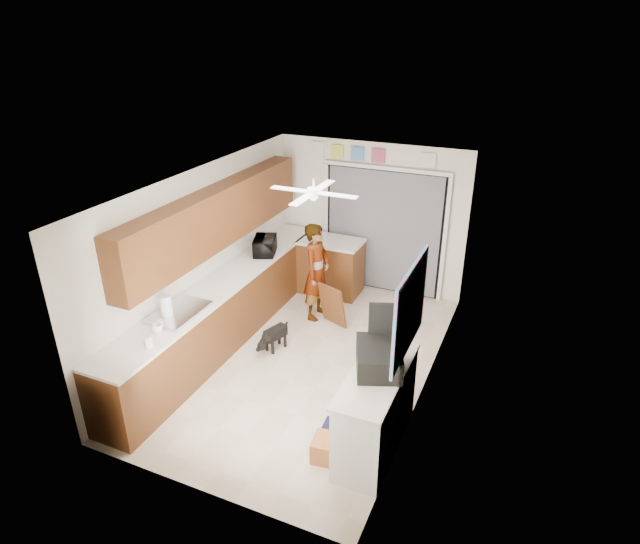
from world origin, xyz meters
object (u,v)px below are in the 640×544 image
(man, at_px, (317,272))
(suitcase, at_px, (379,358))
(cardboard_box, at_px, (332,450))
(microwave, at_px, (265,246))
(navy_crate, at_px, (339,437))
(dog, at_px, (276,337))
(paper_towel_roll, at_px, (166,307))
(cup, at_px, (157,328))

(man, bearing_deg, suitcase, -140.37)
(cardboard_box, bearing_deg, microwave, 129.79)
(microwave, bearing_deg, navy_crate, -159.00)
(suitcase, relative_size, cardboard_box, 1.51)
(microwave, bearing_deg, cardboard_box, -161.42)
(dog, bearing_deg, cardboard_box, -28.52)
(paper_towel_roll, relative_size, cardboard_box, 0.74)
(cup, distance_m, suitcase, 2.60)
(paper_towel_roll, bearing_deg, suitcase, 0.38)
(paper_towel_roll, relative_size, suitcase, 0.49)
(paper_towel_roll, distance_m, dog, 1.70)
(paper_towel_roll, bearing_deg, microwave, 86.52)
(man, bearing_deg, cup, 163.68)
(suitcase, distance_m, dog, 2.35)
(suitcase, bearing_deg, man, 105.60)
(cardboard_box, height_order, man, man)
(cup, xyz_separation_m, paper_towel_roll, (-0.10, 0.31, 0.10))
(dog, bearing_deg, suitcase, -13.64)
(navy_crate, bearing_deg, microwave, 132.21)
(suitcase, bearing_deg, cup, 165.92)
(navy_crate, xyz_separation_m, dog, (-1.53, 1.42, 0.07))
(navy_crate, relative_size, dog, 0.79)
(cup, xyz_separation_m, suitcase, (2.58, 0.33, 0.08))
(microwave, distance_m, paper_towel_roll, 2.22)
(cup, height_order, cardboard_box, cup)
(cardboard_box, bearing_deg, paper_towel_roll, 168.98)
(suitcase, bearing_deg, paper_towel_roll, 158.98)
(navy_crate, bearing_deg, suitcase, 39.04)
(cup, bearing_deg, paper_towel_roll, 108.26)
(cup, relative_size, paper_towel_roll, 0.43)
(paper_towel_roll, height_order, cardboard_box, paper_towel_roll)
(cup, bearing_deg, navy_crate, 1.83)
(navy_crate, height_order, man, man)
(cup, height_order, paper_towel_roll, paper_towel_roll)
(cup, height_order, navy_crate, cup)
(man, bearing_deg, paper_towel_roll, 159.04)
(microwave, height_order, man, man)
(man, relative_size, dog, 3.18)
(man, bearing_deg, navy_crate, -148.65)
(microwave, height_order, cardboard_box, microwave)
(cardboard_box, distance_m, dog, 2.24)
(cup, distance_m, dog, 1.84)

